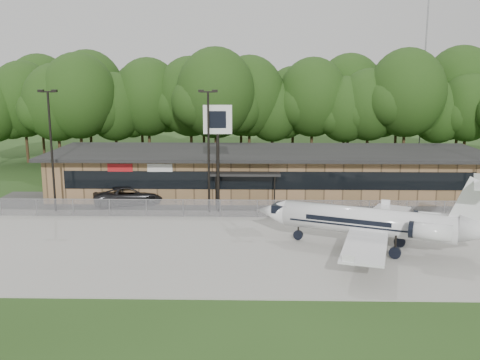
{
  "coord_description": "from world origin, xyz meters",
  "views": [
    {
      "loc": [
        -1.46,
        -26.85,
        11.55
      ],
      "look_at": [
        -2.33,
        12.0,
        3.74
      ],
      "focal_mm": 40.0,
      "sensor_mm": 36.0,
      "label": 1
    }
  ],
  "objects_px": {
    "terminal": "(267,172)",
    "pole_sign": "(218,131)",
    "suv": "(129,195)",
    "business_jet": "(376,223)"
  },
  "relations": [
    {
      "from": "suv",
      "to": "pole_sign",
      "type": "relative_size",
      "value": 0.69
    },
    {
      "from": "suv",
      "to": "pole_sign",
      "type": "xyz_separation_m",
      "value": [
        8.1,
        -2.46,
        6.01
      ]
    },
    {
      "from": "suv",
      "to": "pole_sign",
      "type": "height_order",
      "value": "pole_sign"
    },
    {
      "from": "business_jet",
      "to": "suv",
      "type": "xyz_separation_m",
      "value": [
        -19.05,
        12.28,
        -1.05
      ]
    },
    {
      "from": "terminal",
      "to": "suv",
      "type": "xyz_separation_m",
      "value": [
        -12.36,
        -4.69,
        -1.31
      ]
    },
    {
      "from": "suv",
      "to": "terminal",
      "type": "bearing_deg",
      "value": -85.96
    },
    {
      "from": "suv",
      "to": "pole_sign",
      "type": "bearing_deg",
      "value": -123.6
    },
    {
      "from": "pole_sign",
      "to": "suv",
      "type": "bearing_deg",
      "value": 159.99
    },
    {
      "from": "terminal",
      "to": "pole_sign",
      "type": "xyz_separation_m",
      "value": [
        -4.26,
        -7.15,
        4.7
      ]
    },
    {
      "from": "terminal",
      "to": "pole_sign",
      "type": "relative_size",
      "value": 4.56
    }
  ]
}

